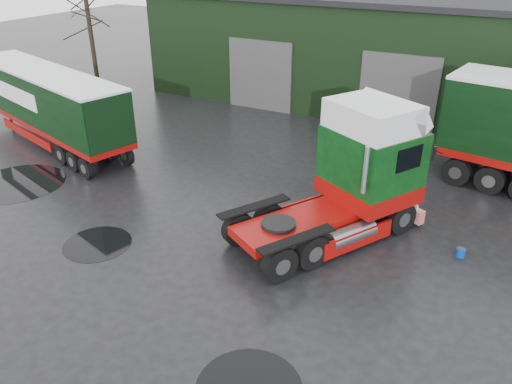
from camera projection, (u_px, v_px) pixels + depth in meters
ground at (223, 249)px, 16.42m from camera, size 100.00×100.00×0.00m
warehouse at (425, 50)px, 29.82m from camera, size 32.40×12.40×6.30m
hero_tractor at (324, 178)px, 16.02m from camera, size 6.25×7.86×4.52m
trailer_left at (49, 107)px, 24.16m from camera, size 11.92×5.50×3.64m
wash_bucket at (461, 252)px, 16.01m from camera, size 0.34×0.34×0.28m
tree_left at (90, 26)px, 31.06m from camera, size 4.40×4.40×8.50m
puddle_0 at (97, 244)px, 16.70m from camera, size 2.27×2.27×0.01m
puddle_1 at (356, 217)px, 18.28m from camera, size 2.67×2.67×0.01m
puddle_2 at (18, 183)px, 20.82m from camera, size 3.84×3.84×0.01m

